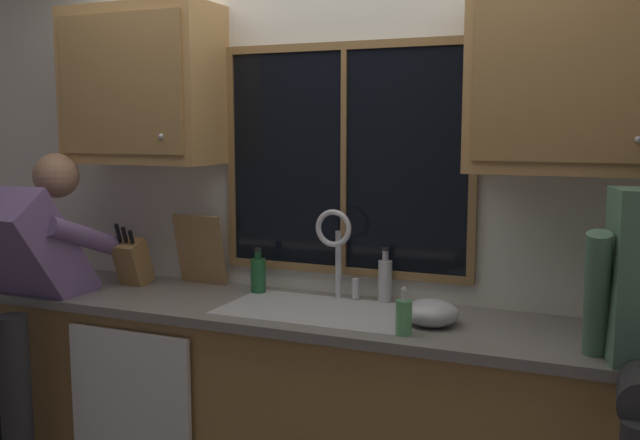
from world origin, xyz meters
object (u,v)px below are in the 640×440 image
Objects in this scene: mixing_bowl at (432,313)px; bottle_tall_clear at (258,274)px; soap_dispenser at (404,316)px; knife_block at (133,263)px; bottle_green_glass at (385,280)px; person_standing at (23,289)px; cutting_board at (200,250)px.

mixing_bowl is 1.02× the size of bottle_tall_clear.
knife_block is at bearing 168.77° from soap_dispenser.
bottle_green_glass is (-0.27, 0.27, 0.05)m from mixing_bowl.
bottle_tall_clear is (-0.80, 0.38, 0.02)m from soap_dispenser.
mixing_bowl is at bearing -13.83° from bottle_tall_clear.
person_standing is at bearing -176.44° from soap_dispenser.
cutting_board is at bearing 173.61° from bottle_tall_clear.
knife_block is at bearing -171.27° from bottle_tall_clear.
soap_dispenser is at bearing -20.17° from cutting_board.
cutting_board is 1.21m from soap_dispenser.
bottle_green_glass is 0.59m from bottle_tall_clear.
bottle_green_glass reaches higher than bottle_tall_clear.
bottle_tall_clear is at bearing 8.73° from knife_block.
soap_dispenser is at bearing -25.34° from bottle_tall_clear.
bottle_green_glass is at bearing 7.28° from knife_block.
mixing_bowl is 0.89× the size of bottle_green_glass.
bottle_tall_clear reaches higher than soap_dispenser.
mixing_bowl is (1.48, -0.12, -0.06)m from knife_block.
person_standing is at bearing -171.28° from mixing_bowl.
knife_block is 0.33m from cutting_board.
soap_dispenser is 0.88m from bottle_tall_clear.
bottle_green_glass is at bearing 19.81° from person_standing.
knife_block is 1.45m from soap_dispenser.
person_standing is 1.81m from mixing_bowl.
cutting_board reaches higher than knife_block.
person_standing reaches higher than soap_dispenser.
cutting_board is at bearing -178.66° from bottle_green_glass.
cutting_board is 1.93× the size of soap_dispenser.
cutting_board is 0.92m from bottle_green_glass.
person_standing is at bearing -160.19° from bottle_green_glass.
mixing_bowl is 0.89m from bottle_tall_clear.
soap_dispenser is at bearing -64.03° from bottle_green_glass.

